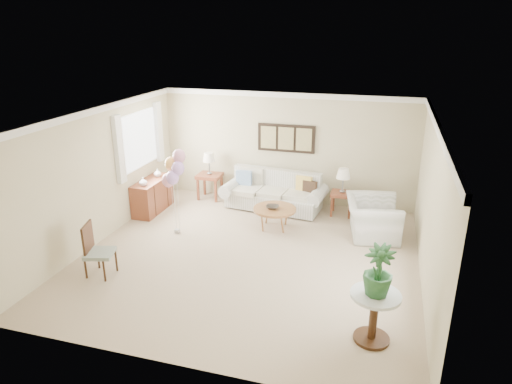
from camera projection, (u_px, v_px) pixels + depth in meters
The scene contains 18 objects.
ground_plane at pixel (249, 256), 8.41m from camera, with size 6.00×6.00×0.00m, color tan.
room_shell at pixel (244, 170), 7.97m from camera, with size 6.04×6.04×2.60m.
wall_art_triptych at pixel (286, 138), 10.56m from camera, with size 1.35×0.06×0.65m.
sofa at pixel (275, 194), 10.54m from camera, with size 2.43×1.10×0.86m.
end_table_left at pixel (210, 178), 11.07m from camera, with size 0.57×0.52×0.62m.
end_table_right at pixel (342, 196), 10.12m from camera, with size 0.49×0.44×0.53m.
lamp_left at pixel (209, 158), 10.90m from camera, with size 0.30×0.30×0.53m.
lamp_right at pixel (343, 174), 9.95m from camera, with size 0.31×0.31×0.55m.
coffee_table at pixel (275, 210), 9.45m from camera, with size 0.89×0.89×0.45m.
decor_bowl at pixel (272, 207), 9.40m from camera, with size 0.27×0.27×0.07m, color #312B24.
armchair at pixel (372, 218), 9.14m from camera, with size 1.17×1.02×0.76m, color silver.
side_table at pixel (375, 305), 6.00m from camera, with size 0.67×0.67×0.72m.
potted_plant at pixel (378, 271), 5.80m from camera, with size 0.39×0.39×0.70m, color #1D4C23.
accent_chair at pixel (96, 249), 7.66m from camera, with size 0.55×0.55×0.92m.
credenza at pixel (152, 196), 10.36m from camera, with size 0.46×1.20×0.74m.
vase_white at pixel (143, 182), 9.86m from camera, with size 0.17×0.17×0.18m, color white.
vase_sage at pixel (158, 173), 10.46m from camera, with size 0.17×0.17×0.18m, color silver.
balloon_cluster at pixel (174, 170), 8.93m from camera, with size 0.46×0.41×1.76m.
Camera 1 is at (2.21, -7.16, 4.00)m, focal length 32.00 mm.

